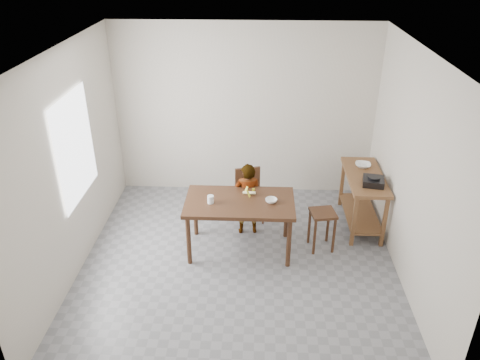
{
  "coord_description": "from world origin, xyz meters",
  "views": [
    {
      "loc": [
        0.23,
        -4.85,
        3.77
      ],
      "look_at": [
        0.0,
        0.4,
        1.0
      ],
      "focal_mm": 35.0,
      "sensor_mm": 36.0,
      "label": 1
    }
  ],
  "objects_px": {
    "dining_chair": "(250,197)",
    "child": "(247,199)",
    "dining_table": "(240,226)",
    "prep_counter": "(362,200)",
    "stool": "(321,230)"
  },
  "relations": [
    {
      "from": "child",
      "to": "dining_chair",
      "type": "distance_m",
      "value": 0.36
    },
    {
      "from": "prep_counter",
      "to": "stool",
      "type": "bearing_deg",
      "value": -135.88
    },
    {
      "from": "dining_table",
      "to": "stool",
      "type": "bearing_deg",
      "value": 4.58
    },
    {
      "from": "prep_counter",
      "to": "dining_table",
      "type": "bearing_deg",
      "value": -157.85
    },
    {
      "from": "dining_chair",
      "to": "stool",
      "type": "bearing_deg",
      "value": -49.43
    },
    {
      "from": "dining_chair",
      "to": "child",
      "type": "bearing_deg",
      "value": -110.38
    },
    {
      "from": "child",
      "to": "dining_table",
      "type": "bearing_deg",
      "value": 70.93
    },
    {
      "from": "dining_table",
      "to": "prep_counter",
      "type": "height_order",
      "value": "prep_counter"
    },
    {
      "from": "stool",
      "to": "child",
      "type": "bearing_deg",
      "value": 161.47
    },
    {
      "from": "dining_table",
      "to": "prep_counter",
      "type": "xyz_separation_m",
      "value": [
        1.72,
        0.7,
        0.03
      ]
    },
    {
      "from": "child",
      "to": "stool",
      "type": "distance_m",
      "value": 1.09
    },
    {
      "from": "child",
      "to": "dining_chair",
      "type": "relative_size",
      "value": 1.39
    },
    {
      "from": "dining_table",
      "to": "child",
      "type": "distance_m",
      "value": 0.46
    },
    {
      "from": "child",
      "to": "stool",
      "type": "bearing_deg",
      "value": 153.91
    },
    {
      "from": "dining_table",
      "to": "dining_chair",
      "type": "distance_m",
      "value": 0.76
    }
  ]
}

